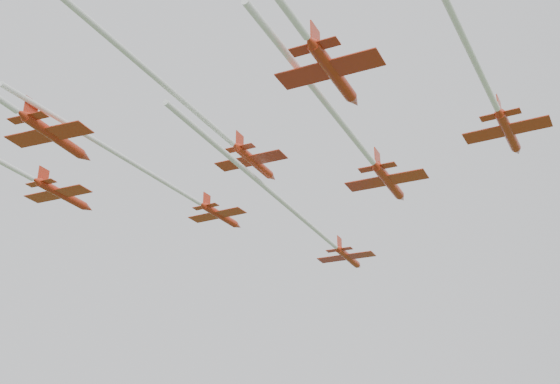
# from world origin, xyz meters

# --- Properties ---
(jet_lead) EXTENTS (20.25, 51.39, 2.50)m
(jet_lead) POSITION_xyz_m (5.47, 5.39, 55.72)
(jet_lead) COLOR red
(jet_row2_left) EXTENTS (18.76, 40.48, 2.42)m
(jet_row2_left) POSITION_xyz_m (-11.09, -0.63, 59.04)
(jet_row2_left) COLOR red
(jet_row2_right) EXTENTS (17.79, 41.89, 2.93)m
(jet_row2_right) POSITION_xyz_m (12.14, -9.48, 58.84)
(jet_row2_right) COLOR red
(jet_row3_left) EXTENTS (16.65, 41.40, 2.63)m
(jet_row3_left) POSITION_xyz_m (-28.79, -10.03, 58.71)
(jet_row3_left) COLOR red
(jet_row3_mid) EXTENTS (21.48, 52.91, 2.38)m
(jet_row3_mid) POSITION_xyz_m (-5.26, -25.13, 57.46)
(jet_row3_mid) COLOR red
(jet_row3_right) EXTENTS (18.81, 40.82, 2.52)m
(jet_row3_right) POSITION_xyz_m (22.47, -25.02, 57.23)
(jet_row3_right) COLOR red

